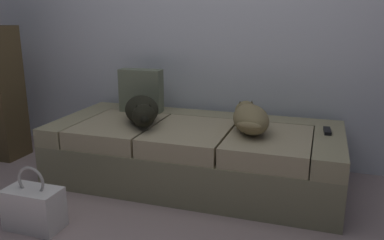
# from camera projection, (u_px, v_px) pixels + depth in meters

# --- Properties ---
(couch) EXTENTS (2.04, 0.91, 0.43)m
(couch) POSITION_uv_depth(u_px,v_px,m) (194.00, 153.00, 2.90)
(couch) COLOR #7B7659
(couch) RESTS_ON ground
(dog_dark) EXTENTS (0.41, 0.53, 0.19)m
(dog_dark) POSITION_uv_depth(u_px,v_px,m) (142.00, 110.00, 2.85)
(dog_dark) COLOR black
(dog_dark) RESTS_ON couch
(dog_tan) EXTENTS (0.36, 0.53, 0.19)m
(dog_tan) POSITION_uv_depth(u_px,v_px,m) (250.00, 118.00, 2.67)
(dog_tan) COLOR olive
(dog_tan) RESTS_ON couch
(tv_remote) EXTENTS (0.05, 0.15, 0.02)m
(tv_remote) POSITION_uv_depth(u_px,v_px,m) (327.00, 131.00, 2.66)
(tv_remote) COLOR black
(tv_remote) RESTS_ON couch
(throw_pillow) EXTENTS (0.35, 0.14, 0.34)m
(throw_pillow) POSITION_uv_depth(u_px,v_px,m) (141.00, 91.00, 3.18)
(throw_pillow) COLOR #636A56
(throw_pillow) RESTS_ON couch
(handbag) EXTENTS (0.32, 0.18, 0.38)m
(handbag) POSITION_uv_depth(u_px,v_px,m) (34.00, 208.00, 2.28)
(handbag) COLOR silver
(handbag) RESTS_ON ground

